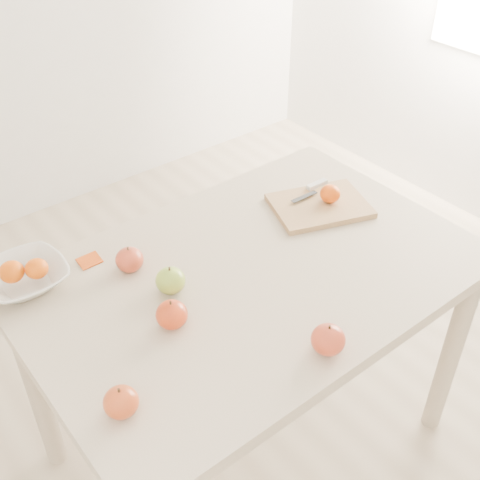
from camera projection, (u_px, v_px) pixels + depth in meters
ground at (249, 438)px, 2.05m from camera, size 3.50×3.50×0.00m
table at (251, 297)px, 1.65m from camera, size 1.20×0.80×0.75m
cutting_board at (320, 206)px, 1.82m from camera, size 0.33×0.29×0.02m
board_tangerine at (330, 194)px, 1.81m from camera, size 0.06×0.06×0.05m
fruit_bowl at (25, 277)px, 1.53m from camera, size 0.21×0.21×0.05m
bowl_tangerine_near at (12, 272)px, 1.51m from camera, size 0.06×0.06×0.06m
bowl_tangerine_far at (37, 269)px, 1.52m from camera, size 0.06×0.06×0.05m
orange_peel_a at (90, 262)px, 1.62m from camera, size 0.06×0.04×0.01m
orange_peel_b at (133, 258)px, 1.63m from camera, size 0.05×0.04×0.01m
paring_knife at (315, 186)px, 1.88m from camera, size 0.17×0.05×0.01m
apple_green at (170, 280)px, 1.51m from camera, size 0.08×0.08×0.07m
apple_red_c at (328, 340)px, 1.35m from camera, size 0.08×0.08×0.07m
apple_red_d at (121, 402)px, 1.21m from camera, size 0.07×0.07×0.07m
apple_red_a at (130, 260)px, 1.57m from camera, size 0.07×0.07×0.07m
apple_red_b at (172, 315)px, 1.41m from camera, size 0.08×0.08×0.07m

